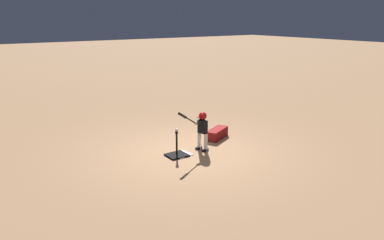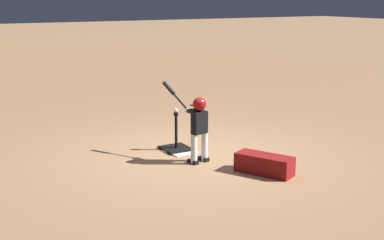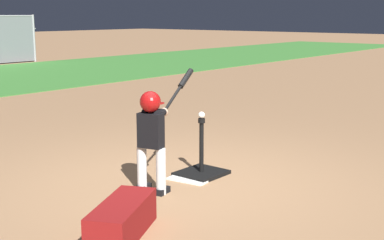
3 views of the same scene
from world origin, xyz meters
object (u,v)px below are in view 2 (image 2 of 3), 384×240
Objects in this scene: batting_tee at (176,146)px; baseball at (176,110)px; equipment_bag at (264,164)px; batter_child at (197,121)px.

baseball is (0.00, 0.00, 0.61)m from batting_tee.
batting_tee is 1.79m from equipment_bag.
batter_child reaches higher than baseball.
batter_child reaches higher than equipment_bag.
baseball reaches higher than equipment_bag.
baseball is 1.87m from equipment_bag.
equipment_bag is (-1.71, -0.54, 0.07)m from batting_tee.
batter_child is at bearing 178.28° from batting_tee.
equipment_bag is (-1.71, -0.54, -0.54)m from baseball.
equipment_bag is at bearing -162.42° from batting_tee.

